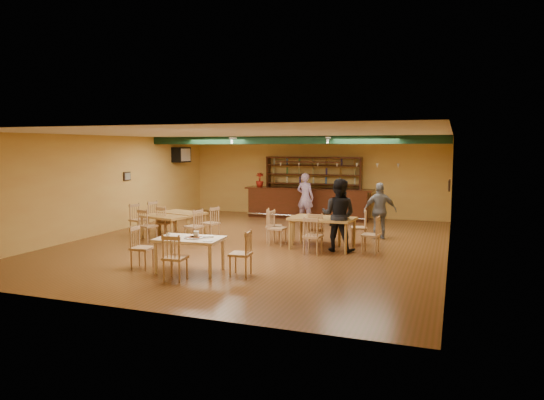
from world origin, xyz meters
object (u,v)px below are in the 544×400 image
at_px(dining_table_b, 316,230).
at_px(dining_table_d, 322,233).
at_px(bar_counter, 308,203).
at_px(patron_bar, 305,197).
at_px(dining_table_c, 165,227).
at_px(near_table, 190,255).
at_px(dining_table_a, 182,223).
at_px(patron_right_a, 338,215).

distance_m(dining_table_b, dining_table_d, 0.74).
bearing_deg(bar_counter, patron_bar, -81.81).
xyz_separation_m(dining_table_d, patron_bar, (-1.77, 4.44, 0.46)).
distance_m(dining_table_c, near_table, 4.14).
xyz_separation_m(bar_counter, near_table, (-0.15, -8.62, -0.20)).
bearing_deg(dining_table_d, dining_table_b, 121.76).
relative_size(dining_table_a, dining_table_d, 0.84).
relative_size(bar_counter, dining_table_c, 3.54).
bearing_deg(patron_bar, dining_table_d, 122.31).
bearing_deg(dining_table_a, patron_right_a, 6.91).
bearing_deg(near_table, dining_table_d, 54.08).
xyz_separation_m(bar_counter, dining_table_a, (-2.62, -4.69, -0.22)).
relative_size(bar_counter, near_table, 3.47).
bearing_deg(dining_table_a, dining_table_b, 16.26).
height_order(dining_table_a, near_table, near_table).
bearing_deg(bar_counter, dining_table_a, -119.18).
relative_size(dining_table_c, dining_table_d, 0.82).
relative_size(dining_table_b, dining_table_c, 1.07).
xyz_separation_m(dining_table_a, near_table, (2.47, -3.93, 0.02)).
xyz_separation_m(dining_table_d, near_table, (-2.04, -3.35, -0.04)).
xyz_separation_m(dining_table_a, patron_bar, (2.74, 3.87, 0.52)).
height_order(bar_counter, dining_table_d, bar_counter).
bearing_deg(bar_counter, dining_table_c, -117.09).
xyz_separation_m(dining_table_b, patron_bar, (-1.42, 3.79, 0.51)).
distance_m(dining_table_d, near_table, 3.92).
bearing_deg(dining_table_d, bar_counter, 113.52).
bearing_deg(near_table, patron_bar, 83.39).
bearing_deg(patron_bar, dining_table_b, 121.18).
relative_size(bar_counter, dining_table_d, 2.90).
bearing_deg(dining_table_b, dining_table_a, 167.11).
distance_m(dining_table_a, dining_table_b, 4.16).
relative_size(dining_table_a, near_table, 1.01).
bearing_deg(dining_table_d, near_table, -117.47).
height_order(dining_table_c, near_table, near_table).
distance_m(dining_table_b, dining_table_c, 4.39).
distance_m(dining_table_b, patron_bar, 4.08).
bearing_deg(dining_table_b, near_table, -126.83).
bearing_deg(patron_right_a, bar_counter, -61.97).
xyz_separation_m(patron_bar, patron_right_a, (2.22, -4.59, 0.06)).
xyz_separation_m(dining_table_a, patron_right_a, (4.96, -0.72, 0.58)).
bearing_deg(bar_counter, near_table, -90.98).
distance_m(near_table, patron_right_a, 4.10).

